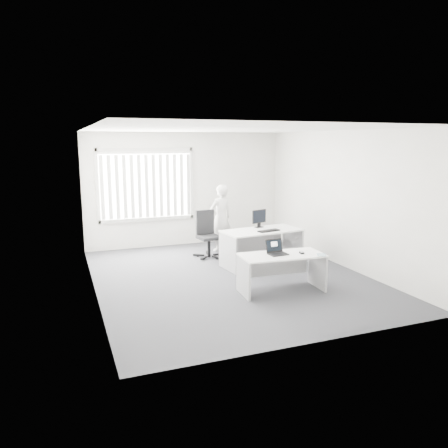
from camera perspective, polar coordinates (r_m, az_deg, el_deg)
name	(u,v)px	position (r m, az deg, el deg)	size (l,w,h in m)	color
ground	(230,277)	(8.49, 0.79, -6.93)	(6.00, 6.00, 0.00)	#414247
wall_back	(186,189)	(10.99, -5.00, 4.55)	(5.00, 0.02, 2.80)	white
wall_front	(320,237)	(5.54, 12.38, -1.73)	(5.00, 0.02, 2.80)	white
wall_left	(91,213)	(7.62, -16.94, 1.40)	(0.02, 6.00, 2.80)	white
wall_right	(342,199)	(9.38, 15.17, 3.16)	(0.02, 6.00, 2.80)	white
ceiling	(230,129)	(8.09, 0.84, 12.33)	(5.00, 6.00, 0.02)	white
window	(146,185)	(10.71, -10.12, 5.07)	(2.32, 0.06, 1.76)	beige
blinds	(147,186)	(10.65, -10.06, 4.88)	(2.20, 0.10, 1.50)	silver
desk_near	(282,265)	(7.65, 7.54, -5.29)	(1.48, 0.76, 0.66)	white
desk_far	(262,240)	(9.20, 4.94, -2.06)	(1.74, 0.97, 0.76)	white
office_chair	(208,243)	(9.87, -2.10, -2.44)	(0.66, 0.66, 1.05)	black
person	(221,218)	(10.33, -0.42, 0.80)	(0.58, 0.38, 1.59)	silver
laptop	(278,248)	(7.54, 7.09, -3.08)	(0.32, 0.28, 0.25)	black
paper_sheet	(302,255)	(7.62, 10.20, -3.97)	(0.26, 0.19, 0.00)	white
mouse	(302,252)	(7.69, 10.11, -3.67)	(0.06, 0.10, 0.04)	#A7A7A9
booklet	(321,255)	(7.66, 12.62, -3.96)	(0.14, 0.20, 0.01)	white
keyboard	(269,231)	(9.03, 5.88, -0.88)	(0.48, 0.16, 0.02)	black
monitor	(259,219)	(9.39, 4.60, 0.71)	(0.38, 0.12, 0.38)	black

